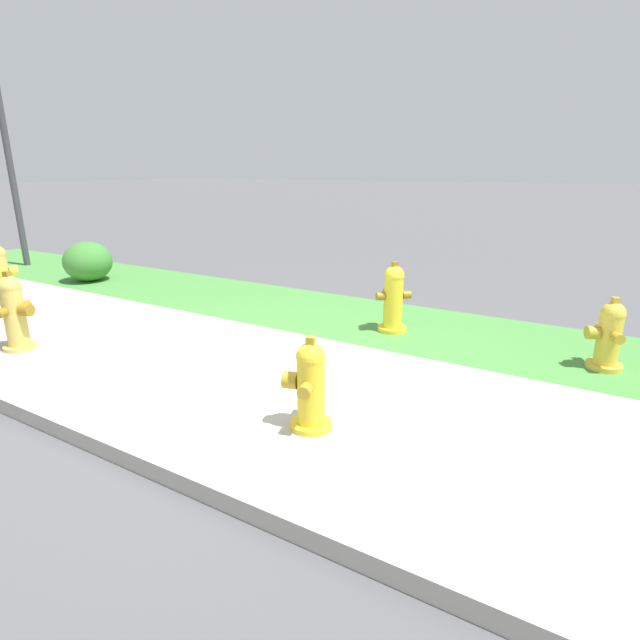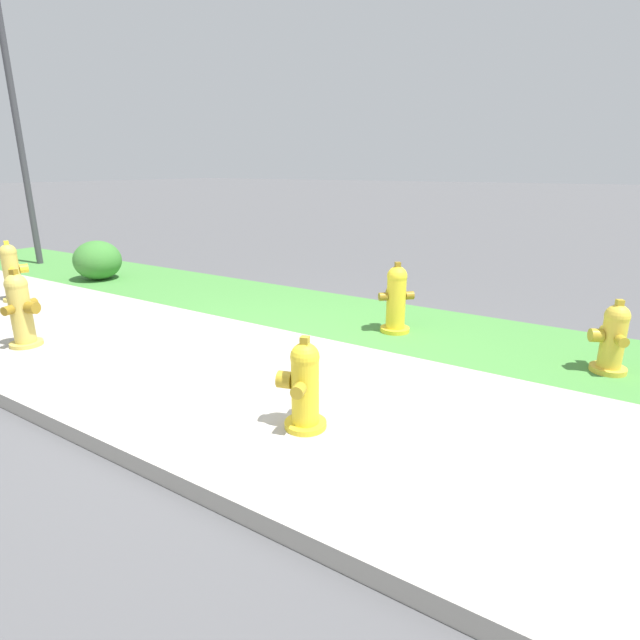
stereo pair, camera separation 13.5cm
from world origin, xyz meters
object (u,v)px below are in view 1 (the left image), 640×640
fire_hydrant_by_grass_verge (14,313)px  fire_hydrant_across_street (393,298)px  fire_hydrant_mid_block (310,386)px  fire_hydrant_near_corner (1,274)px  shrub_bush_mid_verge (88,262)px  fire_hydrant_at_driveway (608,336)px

fire_hydrant_by_grass_verge → fire_hydrant_across_street: fire_hydrant_by_grass_verge is taller
fire_hydrant_mid_block → fire_hydrant_near_corner: fire_hydrant_near_corner is taller
fire_hydrant_by_grass_verge → shrub_bush_mid_verge: bearing=-153.8°
fire_hydrant_mid_block → fire_hydrant_at_driveway: bearing=-53.2°
fire_hydrant_near_corner → shrub_bush_mid_verge: fire_hydrant_near_corner is taller
fire_hydrant_mid_block → fire_hydrant_across_street: bearing=-7.4°
fire_hydrant_at_driveway → fire_hydrant_across_street: fire_hydrant_across_street is taller
fire_hydrant_by_grass_verge → fire_hydrant_near_corner: size_ratio=0.97×
fire_hydrant_at_driveway → shrub_bush_mid_verge: bearing=63.5°
fire_hydrant_across_street → shrub_bush_mid_verge: fire_hydrant_across_street is taller
fire_hydrant_by_grass_verge → fire_hydrant_near_corner: bearing=-131.9°
fire_hydrant_near_corner → fire_hydrant_across_street: fire_hydrant_near_corner is taller
shrub_bush_mid_verge → fire_hydrant_near_corner: bearing=-79.2°
fire_hydrant_across_street → fire_hydrant_at_driveway: bearing=-43.2°
fire_hydrant_across_street → shrub_bush_mid_verge: (-5.17, -0.12, -0.06)m
fire_hydrant_at_driveway → fire_hydrant_near_corner: 7.14m
fire_hydrant_mid_block → fire_hydrant_across_street: fire_hydrant_across_street is taller
fire_hydrant_by_grass_verge → fire_hydrant_near_corner: 2.14m
fire_hydrant_near_corner → shrub_bush_mid_verge: 1.48m
fire_hydrant_near_corner → fire_hydrant_across_street: 5.14m
fire_hydrant_across_street → shrub_bush_mid_verge: bearing=138.8°
fire_hydrant_at_driveway → fire_hydrant_mid_block: (-1.71, -2.28, 0.01)m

